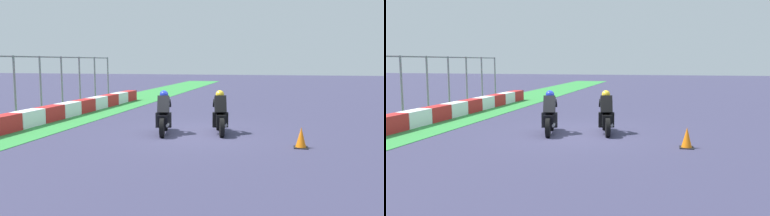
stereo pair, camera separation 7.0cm
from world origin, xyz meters
The scene contains 6 objects.
ground_plane centered at (0.00, 0.00, 0.00)m, with size 120.00×120.00×0.00m, color #393856.
grass_verge centered at (0.00, 6.61, 0.01)m, with size 72.00×3.83×0.02m, color green.
track_barrier centered at (0.00, 6.53, 0.32)m, with size 21.97×0.60×0.64m.
rider_lane_a centered at (0.25, -0.90, 0.62)m, with size 2.02×0.67×1.51m.
rider_lane_b centered at (-0.23, 1.00, 0.62)m, with size 2.03×0.64×1.51m.
traffic_cone centered at (-1.56, -3.56, 0.29)m, with size 0.40×0.40×0.61m.
Camera 1 is at (-13.43, -2.99, 2.53)m, focal length 37.38 mm.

